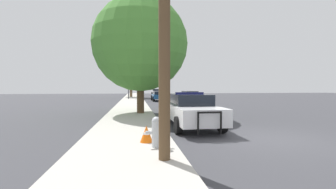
# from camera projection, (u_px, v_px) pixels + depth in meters

# --- Properties ---
(ground_plane) EXTENTS (110.00, 110.00, 0.00)m
(ground_plane) POSITION_uv_depth(u_px,v_px,m) (271.00, 138.00, 8.05)
(ground_plane) COLOR #3D3D42
(sidewalk_left) EXTENTS (3.00, 110.00, 0.13)m
(sidewalk_left) POSITION_uv_depth(u_px,v_px,m) (126.00, 142.00, 7.29)
(sidewalk_left) COLOR #BCB7AD
(sidewalk_left) RESTS_ON ground_plane
(police_car) EXTENTS (2.10, 5.04, 1.60)m
(police_car) POSITION_uv_depth(u_px,v_px,m) (190.00, 109.00, 10.40)
(police_car) COLOR white
(police_car) RESTS_ON ground_plane
(fire_hydrant) EXTENTS (0.61, 0.27, 0.87)m
(fire_hydrant) POSITION_uv_depth(u_px,v_px,m) (156.00, 131.00, 6.37)
(fire_hydrant) COLOR #B7BCC1
(fire_hydrant) RESTS_ON sidewalk_left
(traffic_light) EXTENTS (3.87, 0.35, 5.75)m
(traffic_light) POSITION_uv_depth(u_px,v_px,m) (138.00, 71.00, 32.49)
(traffic_light) COLOR #424247
(traffic_light) RESTS_ON sidewalk_left
(car_background_midblock) EXTENTS (2.00, 4.32, 1.27)m
(car_background_midblock) POSITION_uv_depth(u_px,v_px,m) (159.00, 96.00, 29.36)
(car_background_midblock) COLOR navy
(car_background_midblock) RESTS_ON ground_plane
(car_background_oncoming) EXTENTS (2.19, 4.72, 1.30)m
(car_background_oncoming) POSITION_uv_depth(u_px,v_px,m) (190.00, 96.00, 28.38)
(car_background_oncoming) COLOR #B7B7BC
(car_background_oncoming) RESTS_ON ground_plane
(car_background_distant) EXTENTS (1.92, 4.17, 1.36)m
(car_background_distant) POSITION_uv_depth(u_px,v_px,m) (156.00, 92.00, 49.87)
(car_background_distant) COLOR silver
(car_background_distant) RESTS_ON ground_plane
(tree_sidewalk_far) EXTENTS (5.28, 5.28, 8.13)m
(tree_sidewalk_far) POSITION_uv_depth(u_px,v_px,m) (131.00, 65.00, 38.15)
(tree_sidewalk_far) COLOR brown
(tree_sidewalk_far) RESTS_ON sidewalk_left
(tree_sidewalk_near) EXTENTS (6.16, 6.16, 7.58)m
(tree_sidewalk_near) POSITION_uv_depth(u_px,v_px,m) (140.00, 44.00, 14.61)
(tree_sidewalk_near) COLOR #4C3823
(tree_sidewalk_near) RESTS_ON sidewalk_left
(traffic_cone) EXTENTS (0.40, 0.40, 0.51)m
(traffic_cone) POSITION_uv_depth(u_px,v_px,m) (146.00, 134.00, 6.97)
(traffic_cone) COLOR orange
(traffic_cone) RESTS_ON sidewalk_left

